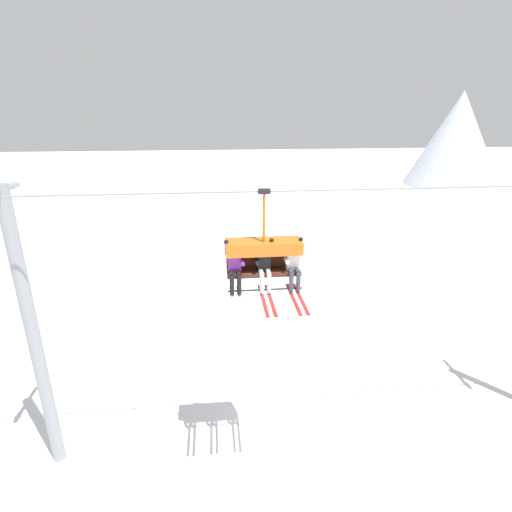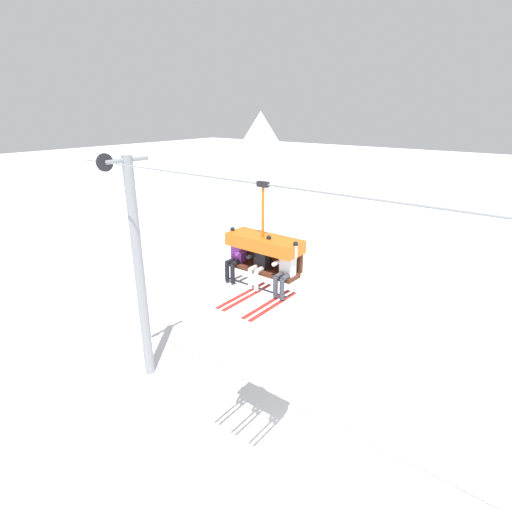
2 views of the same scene
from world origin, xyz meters
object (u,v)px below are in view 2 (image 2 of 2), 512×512
at_px(chairlift_chair, 265,248).
at_px(skier_white, 285,269).
at_px(skier_black, 259,262).
at_px(skier_purple, 235,255).
at_px(lift_tower_near, 139,269).

distance_m(chairlift_chair, skier_white, 0.80).
height_order(chairlift_chair, skier_black, chairlift_chair).
bearing_deg(skier_purple, lift_tower_near, 170.28).
distance_m(lift_tower_near, skier_black, 6.50).
bearing_deg(skier_white, chairlift_chair, 163.52).
bearing_deg(lift_tower_near, skier_white, -7.69).
bearing_deg(chairlift_chair, skier_black, -89.11).
xyz_separation_m(chairlift_chair, skier_black, (0.00, -0.21, -0.28)).
xyz_separation_m(lift_tower_near, chairlift_chair, (6.11, -0.71, 2.28)).
bearing_deg(skier_black, lift_tower_near, 171.41).
relative_size(lift_tower_near, chairlift_chair, 3.48).
bearing_deg(skier_purple, skier_black, 0.00).
relative_size(lift_tower_near, skier_purple, 4.98).
bearing_deg(lift_tower_near, skier_black, -8.59).
xyz_separation_m(chairlift_chair, skier_white, (0.72, -0.21, -0.28)).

